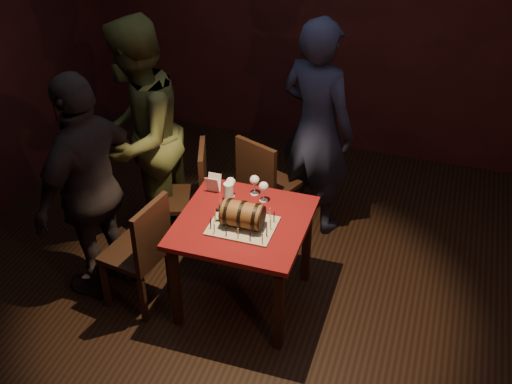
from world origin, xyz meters
TOP-DOWN VIEW (x-y plane):
  - room_shell at (0.00, 0.00)m, footprint 5.04×5.04m
  - pub_table at (-0.05, -0.03)m, footprint 0.90×0.90m
  - cake_board at (-0.03, -0.10)m, footprint 0.45×0.35m
  - barrel_cake at (-0.03, -0.10)m, footprint 0.34×0.20m
  - birthday_candles at (-0.03, -0.10)m, footprint 0.40×0.30m
  - wine_glass_left at (-0.23, 0.22)m, footprint 0.07×0.07m
  - wine_glass_mid at (-0.08, 0.30)m, footprint 0.07×0.07m
  - wine_glass_right at (0.01, 0.24)m, footprint 0.07×0.07m
  - pint_of_ale at (-0.23, 0.16)m, footprint 0.07×0.07m
  - menu_card at (-0.38, 0.25)m, footprint 0.10×0.05m
  - chair_back at (-0.17, 0.82)m, footprint 0.52×0.52m
  - chair_left_rear at (-0.68, 0.49)m, footprint 0.51×0.51m
  - chair_left_front at (-0.73, -0.29)m, footprint 0.46×0.46m
  - person_back at (0.19, 1.11)m, footprint 0.80×0.67m
  - person_left_rear at (-1.10, 0.49)m, footprint 0.81×1.00m
  - person_left_front at (-1.15, -0.19)m, footprint 0.63×1.11m

SIDE VIEW (x-z plane):
  - chair_back at x=-0.17m, z-range 0.06..0.99m
  - chair_left_rear at x=-0.68m, z-range 0.06..0.99m
  - chair_left_front at x=-0.73m, z-range 0.06..0.99m
  - pub_table at x=-0.05m, z-range 0.27..1.02m
  - cake_board at x=-0.03m, z-range 0.75..0.76m
  - birthday_candles at x=-0.03m, z-range 0.76..0.85m
  - menu_card at x=-0.38m, z-range 0.75..0.88m
  - pint_of_ale at x=-0.23m, z-range 0.75..0.90m
  - barrel_cake at x=-0.03m, z-range 0.75..0.95m
  - wine_glass_mid at x=-0.08m, z-range 0.79..0.95m
  - wine_glass_left at x=-0.23m, z-range 0.79..0.95m
  - wine_glass_right at x=0.01m, z-range 0.79..0.95m
  - person_left_front at x=-1.15m, z-range 0.00..1.78m
  - person_back at x=0.19m, z-range 0.00..1.87m
  - person_left_rear at x=-1.10m, z-range 0.00..1.92m
  - room_shell at x=0.00m, z-range 0.00..2.80m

